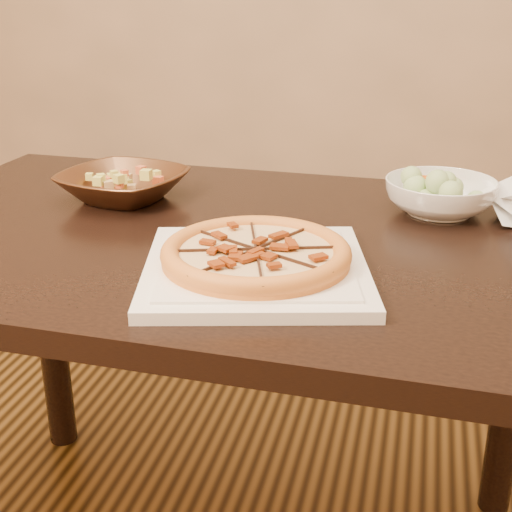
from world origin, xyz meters
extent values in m
cube|color=black|center=(-0.09, 0.19, 0.73)|extent=(1.29, 0.85, 0.04)
cylinder|color=black|center=(-0.64, 0.52, 0.35)|extent=(0.07, 0.07, 0.71)
cube|color=white|center=(0.01, 0.02, 0.76)|extent=(0.39, 0.39, 0.02)
cube|color=white|center=(0.01, 0.02, 0.77)|extent=(0.33, 0.33, 0.00)
cylinder|color=orange|center=(0.01, 0.02, 0.78)|extent=(0.27, 0.27, 0.01)
torus|color=orange|center=(0.01, 0.02, 0.79)|extent=(0.28, 0.28, 0.03)
cylinder|color=#FFD299|center=(0.01, 0.02, 0.79)|extent=(0.22, 0.22, 0.01)
cube|color=black|center=(0.01, 0.02, 0.79)|extent=(0.08, 0.26, 0.01)
cube|color=black|center=(0.01, 0.02, 0.79)|extent=(0.24, 0.13, 0.01)
cube|color=black|center=(0.01, 0.02, 0.79)|extent=(0.26, 0.08, 0.01)
cube|color=black|center=(0.01, 0.02, 0.79)|extent=(0.13, 0.24, 0.01)
cube|color=#8B3B0E|center=(0.03, 0.03, 0.79)|extent=(0.03, 0.02, 0.00)
cube|color=#8B3B0E|center=(0.04, 0.05, 0.79)|extent=(0.03, 0.03, 0.00)
cube|color=#8B3B0E|center=(0.05, 0.08, 0.79)|extent=(0.03, 0.03, 0.00)
cube|color=#8B3B0E|center=(0.02, 0.05, 0.79)|extent=(0.02, 0.03, 0.00)
cube|color=#8B3B0E|center=(0.01, 0.07, 0.79)|extent=(0.01, 0.02, 0.00)
cube|color=#8B3B0E|center=(-0.02, 0.09, 0.79)|extent=(0.02, 0.03, 0.00)
cube|color=#8B3B0E|center=(-0.01, 0.05, 0.79)|extent=(0.03, 0.03, 0.00)
cube|color=#8B3B0E|center=(-0.04, 0.06, 0.79)|extent=(0.03, 0.03, 0.00)
cube|color=#8B3B0E|center=(-0.07, 0.05, 0.79)|extent=(0.03, 0.02, 0.00)
cube|color=#8B3B0E|center=(-0.04, 0.02, 0.79)|extent=(0.02, 0.01, 0.00)
cube|color=#8B3B0E|center=(-0.06, 0.00, 0.79)|extent=(0.03, 0.02, 0.00)
cube|color=#8B3B0E|center=(-0.01, 0.01, 0.79)|extent=(0.03, 0.03, 0.00)
cube|color=#8B3B0E|center=(-0.02, -0.02, 0.79)|extent=(0.03, 0.03, 0.00)
cube|color=#8B3B0E|center=(-0.02, -0.05, 0.79)|extent=(0.02, 0.03, 0.00)
cube|color=#8B3B0E|center=(0.01, -0.01, 0.79)|extent=(0.01, 0.02, 0.00)
cube|color=#8B3B0E|center=(0.02, -0.04, 0.79)|extent=(0.02, 0.03, 0.00)
cube|color=#8B3B0E|center=(0.05, -0.05, 0.79)|extent=(0.03, 0.03, 0.00)
cube|color=#8B3B0E|center=(0.04, 0.00, 0.79)|extent=(0.03, 0.03, 0.00)
cube|color=#8B3B0E|center=(0.07, 0.00, 0.79)|extent=(0.03, 0.02, 0.00)
cube|color=#8B3B0E|center=(0.03, 0.02, 0.79)|extent=(0.02, 0.01, 0.00)
imported|color=brown|center=(-0.33, 0.32, 0.78)|extent=(0.28, 0.28, 0.06)
cube|color=tan|center=(-0.33, 0.32, 0.82)|extent=(0.03, 0.03, 0.03)
cube|color=#D66238|center=(-0.32, 0.33, 0.82)|extent=(0.03, 0.03, 0.03)
cube|color=#D0CA55|center=(-0.30, 0.34, 0.82)|extent=(0.03, 0.03, 0.03)
cube|color=tan|center=(-0.30, 0.36, 0.82)|extent=(0.03, 0.03, 0.03)
cube|color=#D66238|center=(-0.33, 0.33, 0.82)|extent=(0.03, 0.03, 0.03)
cube|color=#D0CA55|center=(-0.33, 0.35, 0.82)|extent=(0.03, 0.03, 0.03)
cube|color=tan|center=(-0.34, 0.36, 0.82)|extent=(0.03, 0.03, 0.03)
cube|color=#D66238|center=(-0.33, 0.32, 0.82)|extent=(0.03, 0.03, 0.03)
cube|color=#D0CA55|center=(-0.34, 0.33, 0.82)|extent=(0.03, 0.03, 0.03)
cube|color=tan|center=(-0.36, 0.34, 0.82)|extent=(0.03, 0.03, 0.03)
cube|color=#D66238|center=(-0.38, 0.33, 0.82)|extent=(0.03, 0.03, 0.03)
cube|color=#D0CA55|center=(-0.34, 0.32, 0.82)|extent=(0.03, 0.03, 0.03)
cube|color=tan|center=(-0.36, 0.31, 0.82)|extent=(0.03, 0.03, 0.03)
cube|color=#D66238|center=(-0.36, 0.30, 0.82)|extent=(0.03, 0.03, 0.03)
cube|color=#D0CA55|center=(-0.33, 0.32, 0.82)|extent=(0.03, 0.03, 0.03)
cube|color=tan|center=(-0.34, 0.30, 0.82)|extent=(0.03, 0.03, 0.03)
cube|color=#D66238|center=(-0.34, 0.29, 0.82)|extent=(0.03, 0.03, 0.03)
cube|color=#D0CA55|center=(-0.32, 0.27, 0.82)|extent=(0.03, 0.03, 0.03)
cube|color=tan|center=(-0.33, 0.31, 0.82)|extent=(0.03, 0.03, 0.03)
cube|color=#D66238|center=(-0.31, 0.30, 0.82)|extent=(0.03, 0.03, 0.03)
cube|color=#D0CA55|center=(-0.29, 0.30, 0.82)|extent=(0.03, 0.03, 0.03)
cube|color=tan|center=(-0.33, 0.32, 0.82)|extent=(0.03, 0.03, 0.03)
imported|color=white|center=(0.26, 0.38, 0.78)|extent=(0.26, 0.26, 0.06)
sphere|color=#A6C38D|center=(0.26, 0.38, 0.83)|extent=(0.04, 0.04, 0.04)
sphere|color=#A6C38D|center=(0.28, 0.39, 0.83)|extent=(0.04, 0.04, 0.04)
sphere|color=#A6C38D|center=(0.28, 0.42, 0.83)|extent=(0.04, 0.04, 0.04)
sphere|color=#A6C38D|center=(0.26, 0.39, 0.83)|extent=(0.04, 0.04, 0.04)
sphere|color=#A6C38D|center=(0.24, 0.40, 0.83)|extent=(0.04, 0.04, 0.04)
sphere|color=#A6C38D|center=(0.26, 0.38, 0.83)|extent=(0.04, 0.04, 0.04)
sphere|color=#A6C38D|center=(0.25, 0.37, 0.83)|extent=(0.04, 0.04, 0.04)
sphere|color=#A6C38D|center=(0.25, 0.34, 0.83)|extent=(0.04, 0.04, 0.04)
sphere|color=#A6C38D|center=(0.27, 0.37, 0.83)|extent=(0.04, 0.04, 0.04)
sphere|color=#A6C38D|center=(0.29, 0.36, 0.83)|extent=(0.04, 0.04, 0.04)
cube|color=#EF5807|center=(0.29, 0.40, 0.82)|extent=(0.02, 0.02, 0.01)
cube|color=#EF5807|center=(0.24, 0.36, 0.82)|extent=(0.02, 0.02, 0.01)
camera|label=1|loc=(0.23, -0.91, 1.16)|focal=50.00mm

